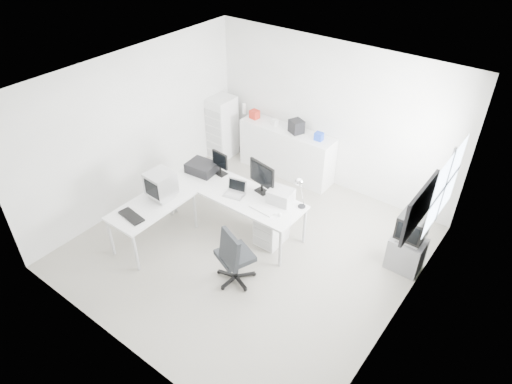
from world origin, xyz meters
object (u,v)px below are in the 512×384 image
Objects in this scene: main_desk at (237,209)px; crt_tv at (412,229)px; tv_cabinet at (406,253)px; filing_cabinet at (222,127)px; office_chair at (235,253)px; lcd_monitor_large at (262,178)px; sideboard at (286,151)px; drawer_pedestal at (271,227)px; crt_monitor at (161,185)px; inkjet_printer at (202,168)px; laptop at (234,190)px; side_desk at (154,223)px; laser_printer at (281,196)px; lcd_monitor_small at (220,163)px.

crt_tv is (2.71, 0.81, 0.40)m from main_desk.
filing_cabinet is (-4.50, 0.92, 0.38)m from tv_cabinet.
office_chair is 3.74m from filing_cabinet.
sideboard is (-0.64, 1.70, -0.53)m from lcd_monitor_large.
lcd_monitor_large is at bearing 150.26° from drawer_pedestal.
crt_monitor is at bearing -69.98° from filing_cabinet.
drawer_pedestal is 2.15m from sideboard.
main_desk is 1.21× the size of sideboard.
tv_cabinet is (1.93, 1.80, -0.26)m from office_chair.
crt_monitor is 0.25× the size of sideboard.
lcd_monitor_large is (1.20, 0.15, 0.19)m from inkjet_printer.
tv_cabinet is at bearing 5.88° from inkjet_printer.
laptop is 2.60m from filing_cabinet.
lcd_monitor_large is 1.85× the size of laptop.
office_chair is at bearing -39.09° from inkjet_printer.
drawer_pedestal is at bearing 36.57° from side_desk.
laser_printer is 2.13m from tv_cabinet.
lcd_monitor_large reaches higher than office_chair.
side_desk is (-0.85, -1.10, 0.00)m from main_desk.
laser_printer is 2.05m from crt_tv.
side_desk is at bearing -100.37° from sideboard.
filing_cabinet reaches higher than drawer_pedestal.
inkjet_printer is 1.98m from office_chair.
inkjet_printer is at bearing -168.72° from crt_tv.
lcd_monitor_large is (0.90, 0.00, 0.07)m from lcd_monitor_small.
filing_cabinet is at bearing 154.99° from office_chair.
main_desk is 4.26× the size of lcd_monitor_large.
crt_monitor reaches higher than tv_cabinet.
laptop is (0.60, -0.35, -0.12)m from lcd_monitor_small.
laser_printer is at bearing 73.61° from drawer_pedestal.
drawer_pedestal is 1.21× the size of crt_monitor.
lcd_monitor_large is 0.53× the size of office_chair.
laser_printer is at bearing -163.24° from tv_cabinet.
main_desk is at bearing -163.35° from tv_cabinet.
lcd_monitor_large reaches higher than lcd_monitor_small.
office_chair is at bearing -63.16° from laptop.
office_chair is at bearing -137.02° from tv_cabinet.
office_chair is at bearing -51.66° from main_desk.
inkjet_printer is 0.36m from lcd_monitor_small.
drawer_pedestal is 1.43m from lcd_monitor_small.
tv_cabinet is (2.71, 0.81, -0.10)m from main_desk.
laptop is 0.55× the size of tv_cabinet.
main_desk is 4.00× the size of drawer_pedestal.
drawer_pedestal is 1.64m from inkjet_printer.
office_chair is 2.65m from tv_cabinet.
lcd_monitor_large reaches higher than crt_tv.
lcd_monitor_small is 3.38m from tv_cabinet.
inkjet_printer reaches higher than drawer_pedestal.
side_desk is 1.31× the size of office_chair.
drawer_pedestal is 3.03m from filing_cabinet.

